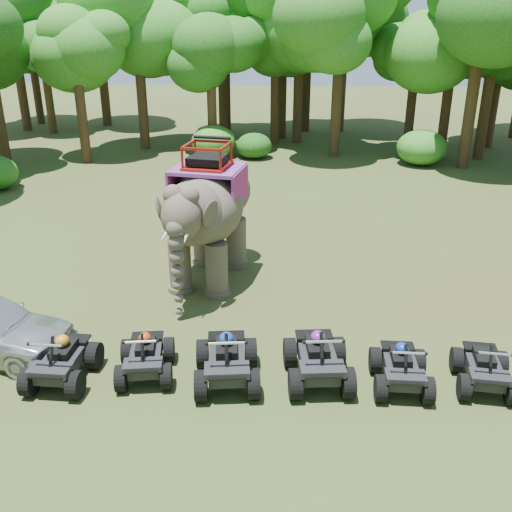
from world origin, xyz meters
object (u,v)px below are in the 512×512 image
at_px(atv_3, 318,353).
at_px(atv_2, 227,354).
at_px(atv_0, 61,355).
at_px(atv_4, 402,362).
at_px(atv_5, 485,363).
at_px(atv_1, 145,351).
at_px(elephant, 208,213).

bearing_deg(atv_3, atv_2, 179.09).
bearing_deg(atv_2, atv_0, 176.04).
height_order(atv_0, atv_4, atv_0).
xyz_separation_m(atv_3, atv_4, (1.77, -0.14, -0.09)).
height_order(atv_2, atv_3, atv_3).
distance_m(atv_0, atv_4, 7.32).
distance_m(atv_2, atv_3, 1.97).
height_order(atv_2, atv_5, atv_2).
distance_m(atv_1, atv_4, 5.55).
xyz_separation_m(atv_1, atv_4, (5.55, -0.14, 0.00)).
xyz_separation_m(atv_2, atv_3, (1.97, 0.15, 0.00)).
xyz_separation_m(atv_2, atv_4, (3.74, 0.01, -0.09)).
bearing_deg(atv_2, atv_4, -5.99).
bearing_deg(elephant, atv_2, -68.49).
height_order(elephant, atv_5, elephant).
relative_size(elephant, atv_0, 2.89).
distance_m(atv_1, atv_2, 1.83).
bearing_deg(atv_4, atv_3, 177.25).
bearing_deg(atv_3, atv_1, 174.62).
xyz_separation_m(elephant, atv_2, (1.04, -5.29, -1.40)).
xyz_separation_m(elephant, atv_0, (-2.54, -5.43, -1.45)).
distance_m(atv_0, atv_5, 9.09).
bearing_deg(atv_5, atv_1, -173.93).
xyz_separation_m(atv_2, atv_5, (5.51, 0.10, -0.10)).
bearing_deg(atv_1, atv_5, -8.17).
xyz_separation_m(atv_4, atv_5, (1.78, 0.09, -0.01)).
bearing_deg(atv_5, atv_4, -170.68).
height_order(atv_1, atv_4, same).
height_order(atv_0, atv_5, atv_0).
relative_size(atv_0, atv_2, 0.92).
bearing_deg(atv_1, atv_2, -12.65).
relative_size(atv_0, atv_1, 1.06).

